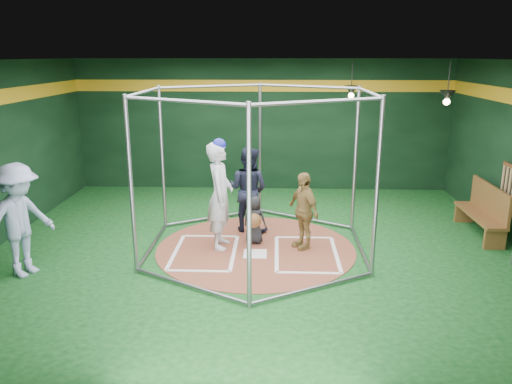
{
  "coord_description": "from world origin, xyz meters",
  "views": [
    {
      "loc": [
        0.36,
        -8.92,
        3.59
      ],
      "look_at": [
        0.0,
        0.1,
        1.1
      ],
      "focal_mm": 35.0,
      "sensor_mm": 36.0,
      "label": 1
    }
  ],
  "objects_px": {
    "batter_figure": "(220,194)",
    "umpire": "(248,189)",
    "dugout_bench": "(484,210)",
    "visitor_leopard": "(303,210)"
  },
  "relations": [
    {
      "from": "batter_figure",
      "to": "dugout_bench",
      "type": "distance_m",
      "value": 5.41
    },
    {
      "from": "visitor_leopard",
      "to": "umpire",
      "type": "xyz_separation_m",
      "value": [
        -1.09,
        0.92,
        0.15
      ]
    },
    {
      "from": "batter_figure",
      "to": "visitor_leopard",
      "type": "xyz_separation_m",
      "value": [
        1.57,
        0.02,
        -0.3
      ]
    },
    {
      "from": "batter_figure",
      "to": "umpire",
      "type": "height_order",
      "value": "batter_figure"
    },
    {
      "from": "visitor_leopard",
      "to": "dugout_bench",
      "type": "height_order",
      "value": "visitor_leopard"
    },
    {
      "from": "visitor_leopard",
      "to": "dugout_bench",
      "type": "relative_size",
      "value": 0.82
    },
    {
      "from": "batter_figure",
      "to": "umpire",
      "type": "relative_size",
      "value": 1.18
    },
    {
      "from": "umpire",
      "to": "dugout_bench",
      "type": "xyz_separation_m",
      "value": [
        4.83,
        -0.05,
        -0.36
      ]
    },
    {
      "from": "visitor_leopard",
      "to": "umpire",
      "type": "relative_size",
      "value": 0.83
    },
    {
      "from": "batter_figure",
      "to": "umpire",
      "type": "distance_m",
      "value": 1.07
    }
  ]
}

